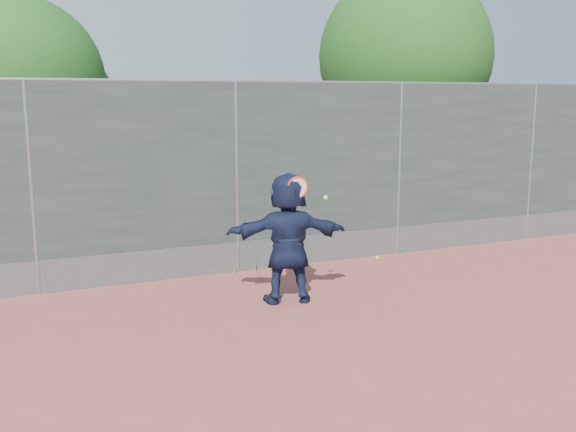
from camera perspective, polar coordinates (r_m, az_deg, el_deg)
name	(u,v)px	position (r m, az deg, el deg)	size (l,w,h in m)	color
ground	(341,349)	(7.35, 4.71, -11.67)	(80.00, 80.00, 0.00)	#9E4C42
player	(288,238)	(8.67, 0.00, -1.94)	(1.66, 0.53, 1.79)	#161E3D
ball_ground	(377,258)	(11.17, 7.92, -3.72)	(0.07, 0.07, 0.07)	#C1D62F
fence	(237,174)	(10.09, -4.58, 3.76)	(20.00, 0.06, 3.03)	#38423D
swing_action	(300,190)	(8.41, 1.09, 2.35)	(0.61, 0.13, 0.51)	red
tree_right	(411,62)	(14.17, 10.85, 13.31)	(3.78, 3.60, 5.39)	#382314
tree_left	(28,87)	(12.53, -22.08, 10.59)	(3.15, 3.00, 4.53)	#382314
weed_clump	(258,263)	(10.35, -2.71, -4.21)	(0.68, 0.07, 0.30)	#387226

